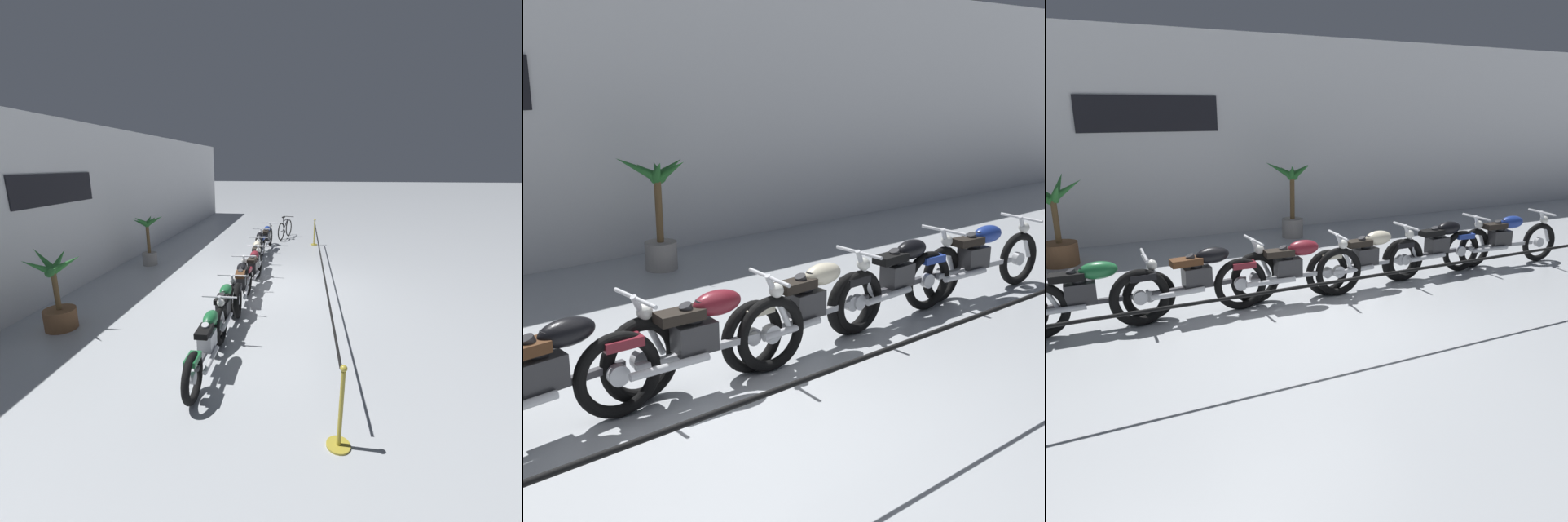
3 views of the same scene
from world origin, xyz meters
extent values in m
plane|color=#B2B7BC|center=(0.00, 0.00, 0.00)|extent=(120.00, 120.00, 0.00)
cube|color=white|center=(0.00, 5.12, 2.10)|extent=(28.00, 0.25, 4.20)
cube|color=black|center=(-1.10, 4.98, 2.58)|extent=(2.74, 0.04, 0.70)
torus|color=black|center=(-3.20, 0.61, 0.36)|extent=(0.71, 0.11, 0.71)
torus|color=black|center=(-4.81, 0.62, 0.36)|extent=(0.71, 0.11, 0.71)
cylinder|color=silver|center=(-3.20, 0.61, 0.36)|extent=(0.17, 0.08, 0.17)
cylinder|color=silver|center=(-4.81, 0.62, 0.36)|extent=(0.17, 0.08, 0.17)
cylinder|color=silver|center=(-3.11, 0.61, 0.64)|extent=(0.30, 0.06, 0.59)
cube|color=silver|center=(-4.05, 0.62, 0.52)|extent=(0.36, 0.22, 0.26)
cylinder|color=silver|center=(-4.01, 0.62, 0.72)|extent=(0.18, 0.11, 0.24)
cylinder|color=silver|center=(-4.10, 0.62, 0.72)|extent=(0.18, 0.11, 0.24)
cylinder|color=silver|center=(-4.35, 0.48, 0.38)|extent=(0.70, 0.08, 0.07)
cube|color=#47474C|center=(-4.00, 0.62, 0.38)|extent=(1.28, 0.07, 0.06)
ellipsoid|color=#1E6B38|center=(-3.82, 0.62, 0.78)|extent=(0.46, 0.22, 0.22)
cube|color=black|center=(-4.18, 0.62, 0.74)|extent=(0.40, 0.20, 0.09)
cube|color=#1E6B38|center=(-4.76, 0.62, 0.61)|extent=(0.32, 0.16, 0.08)
cylinder|color=silver|center=(-3.22, 0.61, 0.91)|extent=(0.04, 0.62, 0.04)
sphere|color=silver|center=(-3.14, 0.61, 0.77)|extent=(0.14, 0.14, 0.14)
torus|color=black|center=(-1.92, 0.65, 0.34)|extent=(0.67, 0.12, 0.67)
torus|color=black|center=(-3.43, 0.68, 0.34)|extent=(0.67, 0.12, 0.67)
cylinder|color=silver|center=(-1.92, 0.65, 0.34)|extent=(0.16, 0.08, 0.16)
cylinder|color=silver|center=(-3.43, 0.68, 0.34)|extent=(0.16, 0.08, 0.16)
cylinder|color=silver|center=(-1.83, 0.65, 0.62)|extent=(0.30, 0.06, 0.59)
cube|color=#2D2D30|center=(-2.72, 0.67, 0.50)|extent=(0.36, 0.23, 0.26)
cylinder|color=#2D2D30|center=(-2.68, 0.67, 0.70)|extent=(0.18, 0.11, 0.24)
cylinder|color=#2D2D30|center=(-2.76, 0.67, 0.70)|extent=(0.18, 0.11, 0.24)
cylinder|color=silver|center=(-3.02, 0.53, 0.36)|extent=(0.70, 0.08, 0.07)
cube|color=#47474C|center=(-2.67, 0.67, 0.36)|extent=(1.21, 0.08, 0.06)
ellipsoid|color=#1E6B38|center=(-2.49, 0.66, 0.76)|extent=(0.46, 0.23, 0.22)
cube|color=black|center=(-2.85, 0.67, 0.72)|extent=(0.40, 0.21, 0.09)
cube|color=#1E6B38|center=(-3.38, 0.68, 0.58)|extent=(0.32, 0.17, 0.08)
cylinder|color=silver|center=(-1.94, 0.65, 0.89)|extent=(0.05, 0.62, 0.04)
sphere|color=silver|center=(-1.86, 0.65, 0.75)|extent=(0.14, 0.14, 0.14)
torus|color=black|center=(-0.46, 0.65, 0.38)|extent=(0.76, 0.18, 0.75)
torus|color=black|center=(-2.05, 0.52, 0.38)|extent=(0.76, 0.18, 0.75)
cylinder|color=silver|center=(-0.46, 0.65, 0.38)|extent=(0.18, 0.09, 0.18)
cylinder|color=silver|center=(-2.05, 0.52, 0.38)|extent=(0.18, 0.09, 0.18)
cylinder|color=silver|center=(-0.37, 0.65, 0.66)|extent=(0.31, 0.08, 0.59)
cube|color=#2D2D30|center=(-1.30, 0.58, 0.54)|extent=(0.38, 0.25, 0.26)
cylinder|color=#2D2D30|center=(-1.26, 0.58, 0.74)|extent=(0.19, 0.12, 0.24)
cylinder|color=#2D2D30|center=(-1.34, 0.57, 0.74)|extent=(0.19, 0.12, 0.24)
cylinder|color=silver|center=(-1.59, 0.41, 0.40)|extent=(0.70, 0.13, 0.07)
cube|color=#47474C|center=(-1.25, 0.58, 0.40)|extent=(1.28, 0.16, 0.06)
ellipsoid|color=black|center=(-1.07, 0.60, 0.80)|extent=(0.48, 0.26, 0.22)
cube|color=#4C2D19|center=(-1.43, 0.57, 0.76)|extent=(0.41, 0.23, 0.09)
cube|color=black|center=(-2.00, 0.52, 0.65)|extent=(0.33, 0.19, 0.08)
cylinder|color=silver|center=(-0.48, 0.64, 0.93)|extent=(0.09, 0.62, 0.04)
sphere|color=silver|center=(-0.40, 0.65, 0.79)|extent=(0.14, 0.14, 0.14)
torus|color=black|center=(0.75, 0.44, 0.37)|extent=(0.74, 0.14, 0.73)
torus|color=black|center=(-0.72, 0.52, 0.37)|extent=(0.74, 0.14, 0.73)
cylinder|color=silver|center=(0.75, 0.44, 0.37)|extent=(0.18, 0.09, 0.18)
cylinder|color=silver|center=(-0.72, 0.52, 0.37)|extent=(0.18, 0.09, 0.18)
cylinder|color=silver|center=(0.84, 0.43, 0.65)|extent=(0.31, 0.07, 0.59)
cube|color=#2D2D30|center=(-0.04, 0.48, 0.53)|extent=(0.37, 0.24, 0.26)
cylinder|color=#2D2D30|center=(0.01, 0.48, 0.73)|extent=(0.18, 0.12, 0.24)
cylinder|color=#2D2D30|center=(-0.08, 0.48, 0.73)|extent=(0.18, 0.12, 0.24)
cylinder|color=silver|center=(-0.34, 0.36, 0.39)|extent=(0.70, 0.11, 0.07)
cube|color=#ADAFB5|center=(0.01, 0.48, 0.39)|extent=(1.19, 0.12, 0.06)
ellipsoid|color=maroon|center=(0.19, 0.47, 0.79)|extent=(0.47, 0.24, 0.22)
cube|color=black|center=(-0.17, 0.49, 0.75)|extent=(0.41, 0.22, 0.09)
cube|color=maroon|center=(-0.67, 0.51, 0.63)|extent=(0.33, 0.18, 0.08)
cylinder|color=silver|center=(0.73, 0.44, 0.92)|extent=(0.07, 0.62, 0.04)
sphere|color=silver|center=(0.81, 0.43, 0.78)|extent=(0.14, 0.14, 0.14)
torus|color=black|center=(2.05, 0.60, 0.35)|extent=(0.70, 0.14, 0.70)
torus|color=black|center=(0.61, 0.53, 0.35)|extent=(0.70, 0.14, 0.70)
cylinder|color=silver|center=(2.05, 0.60, 0.35)|extent=(0.17, 0.09, 0.16)
cylinder|color=silver|center=(0.61, 0.53, 0.35)|extent=(0.17, 0.09, 0.16)
cylinder|color=silver|center=(2.14, 0.60, 0.63)|extent=(0.31, 0.07, 0.59)
cube|color=#2D2D30|center=(1.28, 0.56, 0.51)|extent=(0.37, 0.24, 0.26)
cylinder|color=#2D2D30|center=(1.32, 0.56, 0.71)|extent=(0.18, 0.12, 0.24)
cylinder|color=#2D2D30|center=(1.24, 0.56, 0.71)|extent=(0.18, 0.12, 0.24)
cylinder|color=silver|center=(0.98, 0.41, 0.37)|extent=(0.70, 0.10, 0.07)
cube|color=#ADAFB5|center=(1.33, 0.56, 0.37)|extent=(1.16, 0.11, 0.06)
ellipsoid|color=beige|center=(1.51, 0.57, 0.77)|extent=(0.47, 0.24, 0.22)
cube|color=black|center=(1.15, 0.56, 0.73)|extent=(0.41, 0.22, 0.09)
cube|color=beige|center=(0.66, 0.53, 0.60)|extent=(0.33, 0.17, 0.08)
cylinder|color=silver|center=(2.03, 0.60, 0.90)|extent=(0.06, 0.62, 0.04)
sphere|color=silver|center=(2.11, 0.60, 0.76)|extent=(0.14, 0.14, 0.14)
torus|color=black|center=(3.56, 0.69, 0.34)|extent=(0.69, 0.14, 0.69)
torus|color=black|center=(1.97, 0.62, 0.34)|extent=(0.69, 0.14, 0.69)
cylinder|color=silver|center=(3.56, 0.69, 0.34)|extent=(0.17, 0.09, 0.16)
cylinder|color=silver|center=(1.97, 0.62, 0.34)|extent=(0.17, 0.09, 0.16)
cylinder|color=silver|center=(3.65, 0.69, 0.63)|extent=(0.31, 0.07, 0.59)
cube|color=#2D2D30|center=(2.72, 0.65, 0.50)|extent=(0.37, 0.24, 0.26)
cylinder|color=#2D2D30|center=(2.76, 0.65, 0.70)|extent=(0.18, 0.12, 0.24)
cylinder|color=#2D2D30|center=(2.67, 0.65, 0.70)|extent=(0.18, 0.12, 0.24)
cylinder|color=silver|center=(2.42, 0.50, 0.36)|extent=(0.70, 0.10, 0.07)
cube|color=#47474C|center=(2.77, 0.66, 0.36)|extent=(1.28, 0.12, 0.06)
ellipsoid|color=black|center=(2.95, 0.66, 0.76)|extent=(0.47, 0.24, 0.22)
cube|color=black|center=(2.59, 0.65, 0.72)|extent=(0.41, 0.22, 0.09)
cube|color=black|center=(2.02, 0.62, 0.59)|extent=(0.33, 0.17, 0.08)
cylinder|color=silver|center=(3.54, 0.69, 0.89)|extent=(0.06, 0.62, 0.04)
sphere|color=silver|center=(3.62, 0.69, 0.75)|extent=(0.14, 0.14, 0.14)
torus|color=black|center=(4.89, 0.49, 0.35)|extent=(0.71, 0.15, 0.71)
torus|color=black|center=(3.20, 0.62, 0.35)|extent=(0.71, 0.15, 0.71)
cylinder|color=silver|center=(4.89, 0.49, 0.35)|extent=(0.17, 0.09, 0.17)
cylinder|color=silver|center=(3.20, 0.62, 0.35)|extent=(0.17, 0.09, 0.17)
cylinder|color=silver|center=(4.98, 0.48, 0.64)|extent=(0.31, 0.08, 0.59)
cube|color=#2D2D30|center=(4.00, 0.56, 0.51)|extent=(0.38, 0.25, 0.26)
cylinder|color=#2D2D30|center=(4.04, 0.55, 0.71)|extent=(0.19, 0.12, 0.24)
cylinder|color=#2D2D30|center=(3.96, 0.56, 0.71)|extent=(0.19, 0.12, 0.24)
cylinder|color=silver|center=(3.69, 0.44, 0.37)|extent=(0.70, 0.12, 0.07)
cube|color=#ADAFB5|center=(4.05, 0.55, 0.37)|extent=(1.36, 0.16, 0.06)
ellipsoid|color=navy|center=(4.23, 0.54, 0.77)|extent=(0.48, 0.25, 0.22)
cube|color=black|center=(3.87, 0.57, 0.73)|extent=(0.41, 0.23, 0.09)
cube|color=navy|center=(3.25, 0.61, 0.61)|extent=(0.33, 0.18, 0.08)
cylinder|color=silver|center=(4.87, 0.49, 0.90)|extent=(0.08, 0.62, 0.04)
sphere|color=silver|center=(4.95, 0.48, 0.76)|extent=(0.14, 0.14, 0.14)
torus|color=black|center=(6.86, -0.18, 0.37)|extent=(0.73, 0.25, 0.74)
torus|color=black|center=(5.88, 0.10, 0.37)|extent=(0.73, 0.25, 0.74)
cylinder|color=black|center=(6.41, -0.05, 0.59)|extent=(0.58, 0.20, 0.43)
cylinder|color=black|center=(6.37, -0.04, 0.79)|extent=(0.54, 0.19, 0.04)
cylinder|color=black|center=(6.17, 0.02, 0.67)|extent=(0.15, 0.08, 0.55)
cube|color=black|center=(6.14, 0.03, 0.95)|extent=(0.20, 0.13, 0.05)
cylinder|color=black|center=(6.07, 0.05, 0.37)|extent=(0.45, 0.15, 0.03)
cylinder|color=black|center=(6.80, -0.16, 0.89)|extent=(0.16, 0.47, 0.03)
cylinder|color=black|center=(6.29, -0.02, 0.29)|extent=(0.13, 0.08, 0.12)
cylinder|color=gray|center=(1.58, 4.07, 0.20)|extent=(0.45, 0.45, 0.40)
cylinder|color=brown|center=(1.58, 4.07, 0.86)|extent=(0.10, 0.10, 0.92)
cone|color=#286B2D|center=(1.77, 4.08, 1.42)|extent=(0.50, 0.19, 0.37)
cone|color=#286B2D|center=(1.67, 4.24, 1.39)|extent=(0.33, 0.48, 0.38)
cone|color=#286B2D|center=(1.51, 4.25, 1.39)|extent=(0.28, 0.48, 0.36)
cone|color=#286B2D|center=(1.32, 4.12, 1.45)|extent=(0.67, 0.29, 0.46)
cone|color=#286B2D|center=(1.51, 3.91, 1.43)|extent=(0.31, 0.47, 0.44)
cone|color=#286B2D|center=(1.68, 3.86, 1.43)|extent=(0.34, 0.57, 0.46)
cylinder|color=brown|center=(-2.98, 3.88, 0.20)|extent=(0.60, 0.60, 0.40)
cylinder|color=brown|center=(-2.98, 3.88, 0.79)|extent=(0.10, 0.10, 0.78)
cone|color=#337F38|center=(-2.75, 3.90, 1.33)|extent=(0.60, 0.22, 0.46)
cone|color=#337F38|center=(-2.88, 4.11, 1.36)|extent=(0.36, 0.62, 0.58)
cone|color=#337F38|center=(-3.15, 4.03, 1.31)|extent=(0.49, 0.49, 0.48)
cone|color=#337F38|center=(-3.19, 3.70, 1.27)|extent=(0.54, 0.59, 0.44)
cone|color=#337F38|center=(-2.91, 3.65, 1.31)|extent=(0.29, 0.61, 0.47)
cylinder|color=gold|center=(-5.39, -1.27, 0.01)|extent=(0.28, 0.28, 0.03)
cylinder|color=gold|center=(-5.39, -1.27, 0.50)|extent=(0.05, 0.05, 0.95)
sphere|color=gold|center=(-5.39, -1.27, 1.01)|extent=(0.08, 0.08, 0.08)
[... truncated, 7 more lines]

